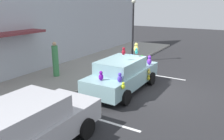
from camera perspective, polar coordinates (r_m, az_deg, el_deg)
name	(u,v)px	position (r m, az deg, el deg)	size (l,w,h in m)	color
ground_plane	(156,91)	(10.85, 10.97, -5.30)	(60.00, 60.00, 0.00)	#262628
sidewalk	(73,74)	(13.22, -9.79, -0.95)	(24.00, 4.00, 0.15)	gray
storefront_building	(41,17)	(14.15, -17.31, 12.55)	(24.00, 1.25, 6.40)	#B2B7C1
parking_stripe_front	(154,75)	(13.27, 10.41, -1.25)	(0.12, 3.60, 0.01)	silver
parking_stripe_rear	(95,118)	(8.34, -4.40, -11.89)	(0.12, 3.60, 0.01)	silver
plush_covered_car	(123,74)	(10.54, 2.71, -1.03)	(4.51, 1.97, 2.17)	#8EB9BE
parked_sedan_behind	(25,128)	(6.59, -20.87, -13.35)	(4.40, 2.04, 1.54)	#B7B7BC
teddy_bear_on_sidewalk	(107,66)	(13.18, -1.25, 1.06)	(0.37, 0.31, 0.71)	beige
street_lamp_post	(133,24)	(15.85, 5.29, 11.48)	(0.28, 0.28, 4.08)	black
pedestrian_near_shopfront	(55,60)	(12.58, -13.98, 2.40)	(0.33, 0.33, 1.87)	#418C51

